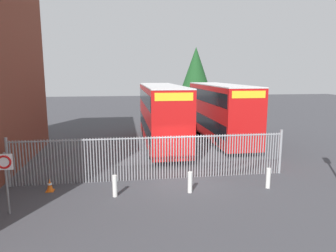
% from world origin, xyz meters
% --- Properties ---
extents(ground_plane, '(100.00, 100.00, 0.00)m').
position_xyz_m(ground_plane, '(0.00, 8.00, 0.00)').
color(ground_plane, '#3D3D42').
extents(palisade_fence, '(13.67, 0.14, 2.35)m').
position_xyz_m(palisade_fence, '(-1.35, 0.00, 1.18)').
color(palisade_fence, gray).
rests_on(palisade_fence, ground).
extents(double_decker_bus_near_gate, '(2.54, 10.81, 4.42)m').
position_xyz_m(double_decker_bus_near_gate, '(4.76, 8.29, 2.42)').
color(double_decker_bus_near_gate, red).
rests_on(double_decker_bus_near_gate, ground).
extents(double_decker_bus_behind_fence_left, '(2.54, 10.81, 4.42)m').
position_xyz_m(double_decker_bus_behind_fence_left, '(-0.00, 7.12, 2.42)').
color(double_decker_bus_behind_fence_left, red).
rests_on(double_decker_bus_behind_fence_left, ground).
extents(bollard_near_left, '(0.20, 0.20, 0.95)m').
position_xyz_m(bollard_near_left, '(-3.18, -1.91, 0.47)').
color(bollard_near_left, silver).
rests_on(bollard_near_left, ground).
extents(bollard_center_front, '(0.20, 0.20, 0.95)m').
position_xyz_m(bollard_center_front, '(0.12, -1.95, 0.47)').
color(bollard_center_front, silver).
rests_on(bollard_center_front, ground).
extents(bollard_near_right, '(0.20, 0.20, 0.95)m').
position_xyz_m(bollard_near_right, '(3.82, -1.94, 0.47)').
color(bollard_near_right, silver).
rests_on(bollard_near_right, ground).
extents(traffic_cone_by_gate, '(0.34, 0.34, 0.59)m').
position_xyz_m(traffic_cone_by_gate, '(-6.10, -0.89, 0.29)').
color(traffic_cone_by_gate, orange).
rests_on(traffic_cone_by_gate, ground).
extents(speed_limit_sign_post, '(0.60, 0.14, 2.40)m').
position_xyz_m(speed_limit_sign_post, '(-7.10, -3.04, 1.78)').
color(speed_limit_sign_post, slate).
rests_on(speed_limit_sign_post, ground).
extents(tree_tall_back, '(5.03, 5.03, 9.07)m').
position_xyz_m(tree_tall_back, '(7.91, 29.78, 5.47)').
color(tree_tall_back, '#4C3823').
rests_on(tree_tall_back, ground).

